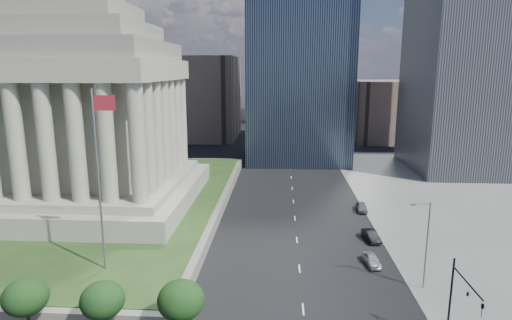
# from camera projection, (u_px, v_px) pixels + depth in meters

# --- Properties ---
(ground) EXTENTS (500.00, 500.00, 0.00)m
(ground) POSITION_uv_depth(u_px,v_px,m) (289.00, 155.00, 121.40)
(ground) COLOR black
(ground) RESTS_ON ground
(plaza_terrace) EXTENTS (66.00, 70.00, 1.80)m
(plaza_terrace) POSITION_uv_depth(u_px,v_px,m) (37.00, 202.00, 74.96)
(plaza_terrace) COLOR #625F54
(plaza_terrace) RESTS_ON ground
(plaza_lawn) EXTENTS (64.00, 68.00, 0.10)m
(plaza_lawn) POSITION_uv_depth(u_px,v_px,m) (37.00, 197.00, 74.76)
(plaza_lawn) COLOR #243A17
(plaza_lawn) RESTS_ON plaza_terrace
(war_memorial) EXTENTS (34.00, 34.00, 39.00)m
(war_memorial) POSITION_uv_depth(u_px,v_px,m) (84.00, 85.00, 68.11)
(war_memorial) COLOR gray
(war_memorial) RESTS_ON plaza_lawn
(flagpole) EXTENTS (2.52, 0.24, 20.00)m
(flagpole) POSITION_uv_depth(u_px,v_px,m) (99.00, 171.00, 45.71)
(flagpole) COLOR slate
(flagpole) RESTS_ON plaza_lawn
(midrise_glass) EXTENTS (26.00, 26.00, 60.00)m
(midrise_glass) POSITION_uv_depth(u_px,v_px,m) (299.00, 45.00, 110.15)
(midrise_glass) COLOR black
(midrise_glass) RESTS_ON ground
(building_filler_ne) EXTENTS (20.00, 30.00, 20.00)m
(building_filler_ne) POSITION_uv_depth(u_px,v_px,m) (381.00, 110.00, 146.78)
(building_filler_ne) COLOR brown
(building_filler_ne) RESTS_ON ground
(building_filler_nw) EXTENTS (24.00, 30.00, 28.00)m
(building_filler_nw) POSITION_uv_depth(u_px,v_px,m) (202.00, 98.00, 149.48)
(building_filler_nw) COLOR brown
(building_filler_nw) RESTS_ON ground
(traffic_signal_ne) EXTENTS (0.30, 5.74, 8.00)m
(traffic_signal_ne) POSITION_uv_depth(u_px,v_px,m) (460.00, 299.00, 35.33)
(traffic_signal_ne) COLOR black
(traffic_signal_ne) RESTS_ON ground
(street_lamp_north) EXTENTS (2.13, 0.22, 10.00)m
(street_lamp_north) POSITION_uv_depth(u_px,v_px,m) (426.00, 240.00, 46.23)
(street_lamp_north) COLOR slate
(street_lamp_north) RESTS_ON ground
(parked_sedan_near) EXTENTS (4.17, 2.05, 1.37)m
(parked_sedan_near) POSITION_uv_depth(u_px,v_px,m) (372.00, 260.00, 52.94)
(parked_sedan_near) COLOR #989BA0
(parked_sedan_near) RESTS_ON ground
(parked_sedan_mid) EXTENTS (4.48, 2.17, 1.42)m
(parked_sedan_mid) POSITION_uv_depth(u_px,v_px,m) (371.00, 236.00, 60.56)
(parked_sedan_mid) COLOR black
(parked_sedan_mid) RESTS_ON ground
(parked_sedan_far) EXTENTS (1.97, 4.36, 1.46)m
(parked_sedan_far) POSITION_uv_depth(u_px,v_px,m) (362.00, 207.00, 73.07)
(parked_sedan_far) COLOR #515457
(parked_sedan_far) RESTS_ON ground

